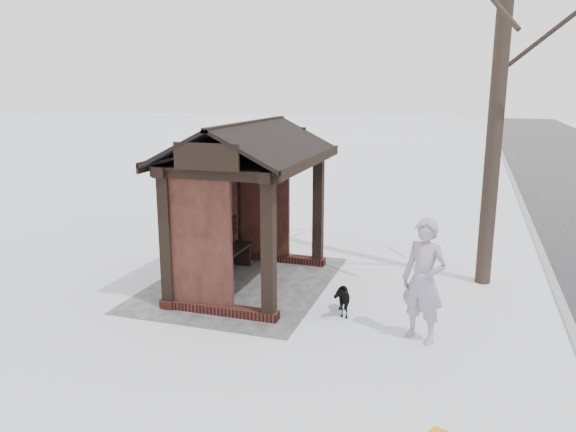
% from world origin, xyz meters
% --- Properties ---
extents(ground, '(120.00, 120.00, 0.00)m').
position_xyz_m(ground, '(0.00, 0.00, 0.00)').
color(ground, white).
rests_on(ground, ground).
extents(kerb, '(120.00, 0.15, 0.06)m').
position_xyz_m(kerb, '(0.00, 5.50, 0.01)').
color(kerb, gray).
rests_on(kerb, ground).
extents(trampled_patch, '(4.20, 3.20, 0.02)m').
position_xyz_m(trampled_patch, '(0.00, -0.20, 0.01)').
color(trampled_patch, gray).
rests_on(trampled_patch, ground).
extents(bus_shelter, '(3.60, 2.40, 3.09)m').
position_xyz_m(bus_shelter, '(0.00, -0.16, 2.17)').
color(bus_shelter, '#321512').
rests_on(bus_shelter, ground).
extents(pedestrian, '(0.69, 0.80, 1.86)m').
position_xyz_m(pedestrian, '(1.44, 3.29, 0.93)').
color(pedestrian, '#9B8FA8').
rests_on(pedestrian, ground).
extents(dog, '(0.73, 0.52, 0.57)m').
position_xyz_m(dog, '(0.85, 1.92, 0.28)').
color(dog, black).
rests_on(dog, ground).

